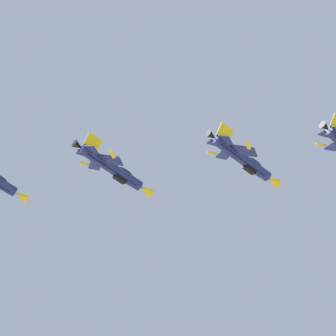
% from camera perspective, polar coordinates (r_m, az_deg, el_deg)
% --- Properties ---
extents(fighter_jet_left_wing, '(10.03, 14.87, 5.91)m').
position_cam_1_polar(fighter_jet_left_wing, '(121.26, 5.77, 0.70)').
color(fighter_jet_left_wing, navy).
extents(fighter_jet_right_wing, '(10.15, 14.87, 5.50)m').
position_cam_1_polar(fighter_jet_right_wing, '(121.32, -4.25, -0.04)').
color(fighter_jet_right_wing, navy).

